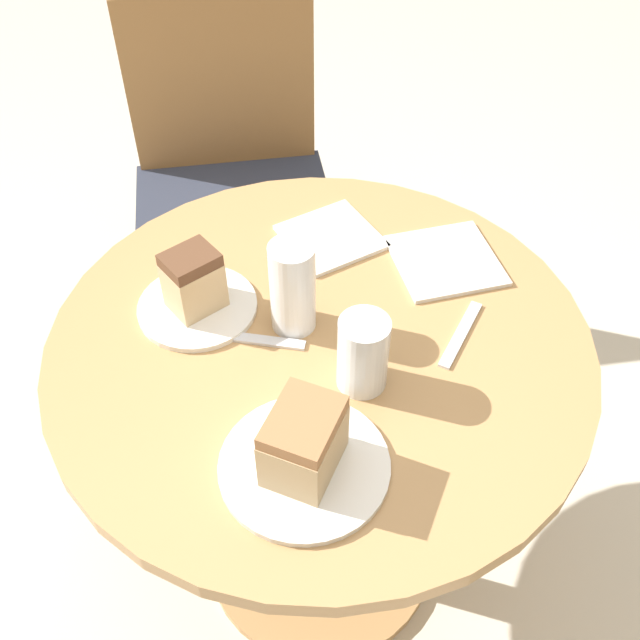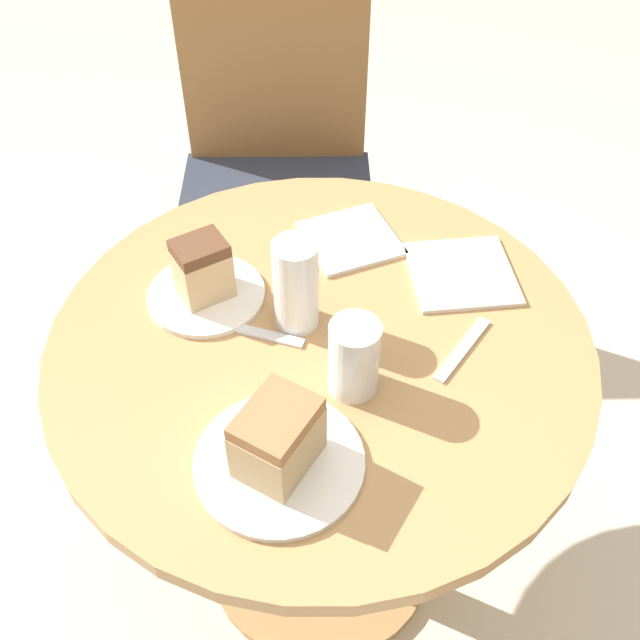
{
  "view_description": "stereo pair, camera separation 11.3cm",
  "coord_description": "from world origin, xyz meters",
  "px_view_note": "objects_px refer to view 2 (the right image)",
  "views": [
    {
      "loc": [
        -0.19,
        -0.76,
        1.55
      ],
      "look_at": [
        0.0,
        0.0,
        0.74
      ],
      "focal_mm": 42.0,
      "sensor_mm": 36.0,
      "label": 1
    },
    {
      "loc": [
        -0.08,
        -0.78,
        1.55
      ],
      "look_at": [
        0.0,
        0.0,
        0.74
      ],
      "focal_mm": 42.0,
      "sensor_mm": 36.0,
      "label": 2
    }
  ],
  "objects_px": {
    "chair": "(276,177)",
    "plate_near": "(206,295)",
    "plate_far": "(279,462)",
    "cake_slice_far": "(278,438)",
    "glass_lemonade": "(296,289)",
    "cake_slice_near": "(202,269)",
    "glass_water": "(354,361)"
  },
  "relations": [
    {
      "from": "plate_near",
      "to": "plate_far",
      "type": "xyz_separation_m",
      "value": [
        0.1,
        -0.33,
        0.0
      ]
    },
    {
      "from": "chair",
      "to": "cake_slice_far",
      "type": "bearing_deg",
      "value": -87.55
    },
    {
      "from": "plate_far",
      "to": "glass_water",
      "type": "relative_size",
      "value": 1.87
    },
    {
      "from": "plate_near",
      "to": "chair",
      "type": "bearing_deg",
      "value": 77.86
    },
    {
      "from": "cake_slice_near",
      "to": "chair",
      "type": "bearing_deg",
      "value": 77.86
    },
    {
      "from": "glass_lemonade",
      "to": "chair",
      "type": "bearing_deg",
      "value": 90.08
    },
    {
      "from": "cake_slice_near",
      "to": "glass_water",
      "type": "distance_m",
      "value": 0.3
    },
    {
      "from": "glass_lemonade",
      "to": "glass_water",
      "type": "distance_m",
      "value": 0.16
    },
    {
      "from": "plate_near",
      "to": "plate_far",
      "type": "bearing_deg",
      "value": -73.43
    },
    {
      "from": "cake_slice_near",
      "to": "glass_lemonade",
      "type": "height_order",
      "value": "glass_lemonade"
    },
    {
      "from": "plate_near",
      "to": "glass_lemonade",
      "type": "height_order",
      "value": "glass_lemonade"
    },
    {
      "from": "chair",
      "to": "plate_near",
      "type": "xyz_separation_m",
      "value": [
        -0.14,
        -0.66,
        0.24
      ]
    },
    {
      "from": "plate_far",
      "to": "glass_lemonade",
      "type": "bearing_deg",
      "value": 80.44
    },
    {
      "from": "chair",
      "to": "glass_water",
      "type": "distance_m",
      "value": 0.92
    },
    {
      "from": "plate_near",
      "to": "plate_far",
      "type": "height_order",
      "value": "same"
    },
    {
      "from": "plate_far",
      "to": "glass_water",
      "type": "bearing_deg",
      "value": 47.42
    },
    {
      "from": "plate_far",
      "to": "glass_water",
      "type": "height_order",
      "value": "glass_water"
    },
    {
      "from": "glass_lemonade",
      "to": "cake_slice_near",
      "type": "bearing_deg",
      "value": 154.43
    },
    {
      "from": "glass_lemonade",
      "to": "cake_slice_far",
      "type": "bearing_deg",
      "value": -99.56
    },
    {
      "from": "chair",
      "to": "cake_slice_near",
      "type": "distance_m",
      "value": 0.74
    },
    {
      "from": "plate_near",
      "to": "cake_slice_near",
      "type": "distance_m",
      "value": 0.06
    },
    {
      "from": "cake_slice_near",
      "to": "glass_water",
      "type": "height_order",
      "value": "glass_water"
    },
    {
      "from": "chair",
      "to": "cake_slice_near",
      "type": "bearing_deg",
      "value": -97.19
    },
    {
      "from": "plate_near",
      "to": "cake_slice_far",
      "type": "height_order",
      "value": "cake_slice_far"
    },
    {
      "from": "plate_far",
      "to": "cake_slice_near",
      "type": "distance_m",
      "value": 0.35
    },
    {
      "from": "chair",
      "to": "cake_slice_far",
      "type": "distance_m",
      "value": 1.04
    },
    {
      "from": "cake_slice_far",
      "to": "glass_lemonade",
      "type": "xyz_separation_m",
      "value": [
        0.04,
        0.26,
        0.01
      ]
    },
    {
      "from": "chair",
      "to": "cake_slice_near",
      "type": "xyz_separation_m",
      "value": [
        -0.14,
        -0.66,
        0.3
      ]
    },
    {
      "from": "glass_water",
      "to": "plate_near",
      "type": "bearing_deg",
      "value": 135.94
    },
    {
      "from": "plate_far",
      "to": "glass_water",
      "type": "distance_m",
      "value": 0.18
    },
    {
      "from": "chair",
      "to": "plate_near",
      "type": "height_order",
      "value": "chair"
    },
    {
      "from": "glass_lemonade",
      "to": "glass_water",
      "type": "bearing_deg",
      "value": -62.97
    }
  ]
}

